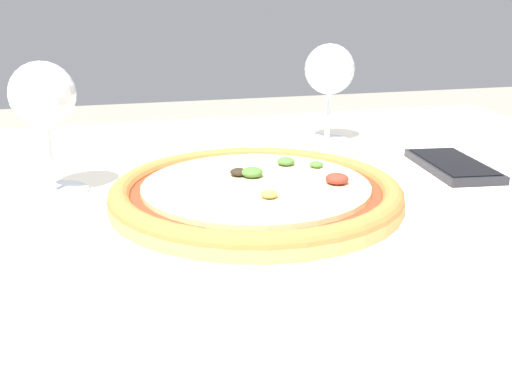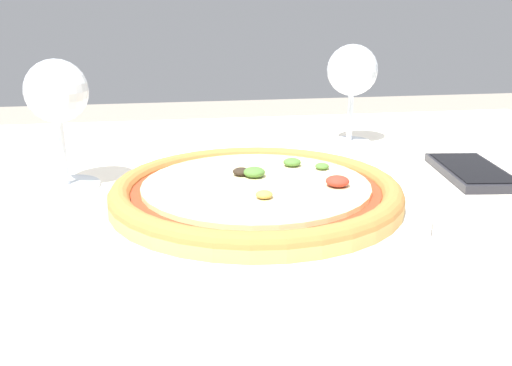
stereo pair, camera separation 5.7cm
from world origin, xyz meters
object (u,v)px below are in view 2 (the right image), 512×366
object	(u,v)px
dining_table	(232,279)
pizza_plate	(256,196)
wine_glass_far_left	(57,98)
wine_glass_far_right	(352,73)
cell_phone	(471,171)

from	to	relation	value
dining_table	pizza_plate	size ratio (longest dim) A/B	3.54
pizza_plate	wine_glass_far_left	size ratio (longest dim) A/B	2.37
dining_table	wine_glass_far_left	world-z (taller)	wine_glass_far_left
dining_table	wine_glass_far_left	size ratio (longest dim) A/B	8.40
wine_glass_far_right	cell_phone	size ratio (longest dim) A/B	0.96
wine_glass_far_left	wine_glass_far_right	distance (m)	0.42
wine_glass_far_left	cell_phone	bearing A→B (deg)	-4.03
wine_glass_far_right	dining_table	bearing A→B (deg)	-132.00
dining_table	wine_glass_far_left	xyz separation A→B (m)	(-0.18, 0.08, 0.20)
wine_glass_far_left	cell_phone	xyz separation A→B (m)	(0.48, -0.03, -0.10)
cell_phone	dining_table	bearing A→B (deg)	-172.00
dining_table	wine_glass_far_right	bearing A→B (deg)	48.00
wine_glass_far_left	wine_glass_far_right	xyz separation A→B (m)	(0.39, 0.15, 0.00)
pizza_plate	wine_glass_far_right	distance (m)	0.34
wine_glass_far_left	wine_glass_far_right	bearing A→B (deg)	21.60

